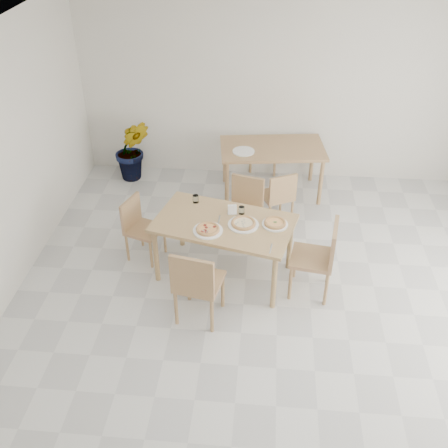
# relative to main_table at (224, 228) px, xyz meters

# --- Properties ---
(main_table) EXTENTS (1.71, 1.23, 0.75)m
(main_table) POSITION_rel_main_table_xyz_m (0.00, 0.00, 0.00)
(main_table) COLOR tan
(main_table) RESTS_ON ground
(chair_south) EXTENTS (0.54, 0.54, 0.93)m
(chair_south) POSITION_rel_main_table_xyz_m (-0.21, -0.81, -0.13)
(chair_south) COLOR #A87754
(chair_south) RESTS_ON ground
(chair_north) EXTENTS (0.52, 0.52, 0.86)m
(chair_north) POSITION_rel_main_table_xyz_m (0.20, 0.76, -0.17)
(chair_north) COLOR #A87754
(chair_north) RESTS_ON ground
(chair_west) EXTENTS (0.50, 0.50, 0.79)m
(chair_west) POSITION_rel_main_table_xyz_m (-1.06, 0.27, -0.21)
(chair_west) COLOR #A87754
(chair_west) RESTS_ON ground
(chair_east) EXTENTS (0.53, 0.53, 0.93)m
(chair_east) POSITION_rel_main_table_xyz_m (1.09, -0.23, -0.13)
(chair_east) COLOR #A87754
(chair_east) RESTS_ON ground
(plate_margherita) EXTENTS (0.29, 0.29, 0.02)m
(plate_margherita) POSITION_rel_main_table_xyz_m (0.57, -0.01, 0.09)
(plate_margherita) COLOR white
(plate_margherita) RESTS_ON main_table
(plate_mushroom) EXTENTS (0.35, 0.35, 0.02)m
(plate_mushroom) POSITION_rel_main_table_xyz_m (0.22, -0.05, 0.09)
(plate_mushroom) COLOR white
(plate_mushroom) RESTS_ON main_table
(plate_pepperoni) EXTENTS (0.33, 0.33, 0.02)m
(plate_pepperoni) POSITION_rel_main_table_xyz_m (-0.16, -0.20, 0.09)
(plate_pepperoni) COLOR white
(plate_pepperoni) RESTS_ON main_table
(pizza_margherita) EXTENTS (0.32, 0.32, 0.03)m
(pizza_margherita) POSITION_rel_main_table_xyz_m (0.57, -0.01, 0.11)
(pizza_margherita) COLOR #EDC16F
(pizza_margherita) RESTS_ON plate_margherita
(pizza_mushroom) EXTENTS (0.34, 0.34, 0.03)m
(pizza_mushroom) POSITION_rel_main_table_xyz_m (0.22, -0.05, 0.11)
(pizza_mushroom) COLOR #EDC16F
(pizza_mushroom) RESTS_ON plate_mushroom
(pizza_pepperoni) EXTENTS (0.31, 0.31, 0.03)m
(pizza_pepperoni) POSITION_rel_main_table_xyz_m (-0.16, -0.20, 0.11)
(pizza_pepperoni) COLOR #EDC16F
(pizza_pepperoni) RESTS_ON plate_pepperoni
(tumbler_a) EXTENTS (0.07, 0.07, 0.09)m
(tumbler_a) POSITION_rel_main_table_xyz_m (-0.37, 0.39, 0.13)
(tumbler_a) COLOR white
(tumbler_a) RESTS_ON main_table
(tumbler_b) EXTENTS (0.07, 0.07, 0.09)m
(tumbler_b) POSITION_rel_main_table_xyz_m (0.18, 0.19, 0.12)
(tumbler_b) COLOR white
(tumbler_b) RESTS_ON main_table
(napkin_holder) EXTENTS (0.12, 0.07, 0.12)m
(napkin_holder) POSITION_rel_main_table_xyz_m (0.08, 0.16, 0.14)
(napkin_holder) COLOR silver
(napkin_holder) RESTS_ON main_table
(fork_a) EXTENTS (0.04, 0.18, 0.01)m
(fork_a) POSITION_rel_main_table_xyz_m (0.53, -0.46, 0.08)
(fork_a) COLOR silver
(fork_a) RESTS_ON main_table
(fork_b) EXTENTS (0.02, 0.16, 0.01)m
(fork_b) POSITION_rel_main_table_xyz_m (-0.06, 0.04, 0.08)
(fork_b) COLOR silver
(fork_b) RESTS_ON main_table
(second_table) EXTENTS (1.57, 1.02, 0.75)m
(second_table) POSITION_rel_main_table_xyz_m (0.52, 1.94, -0.00)
(second_table) COLOR #A87754
(second_table) RESTS_ON ground
(chair_back_s) EXTENTS (0.52, 0.52, 0.79)m
(chair_back_s) POSITION_rel_main_table_xyz_m (0.63, 1.13, -0.21)
(chair_back_s) COLOR #A87754
(chair_back_s) RESTS_ON ground
(chair_back_n) EXTENTS (0.53, 0.53, 0.91)m
(chair_back_n) POSITION_rel_main_table_xyz_m (0.44, 2.76, -0.14)
(chair_back_n) COLOR #A87754
(chair_back_n) RESTS_ON ground
(plate_empty) EXTENTS (0.31, 0.31, 0.02)m
(plate_empty) POSITION_rel_main_table_xyz_m (0.12, 1.75, 0.09)
(plate_empty) COLOR white
(plate_empty) RESTS_ON second_table
(potted_plant) EXTENTS (0.61, 0.53, 0.98)m
(potted_plant) POSITION_rel_main_table_xyz_m (-1.60, 2.19, -0.18)
(potted_plant) COLOR #2F681F
(potted_plant) RESTS_ON ground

